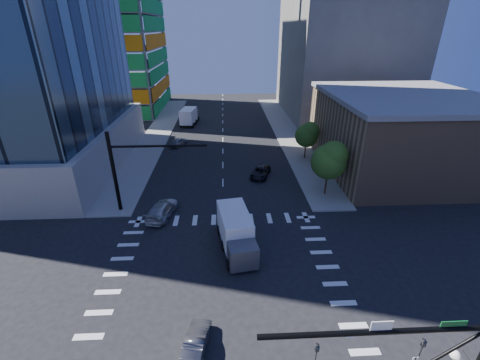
{
  "coord_description": "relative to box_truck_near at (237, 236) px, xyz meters",
  "views": [
    {
      "loc": [
        0.39,
        -20.23,
        18.71
      ],
      "look_at": [
        1.78,
        8.0,
        5.14
      ],
      "focal_mm": 24.0,
      "sensor_mm": 36.0,
      "label": 1
    }
  ],
  "objects": [
    {
      "name": "car_nb_far",
      "position": [
        3.89,
        16.02,
        -0.87
      ],
      "size": [
        3.52,
        5.03,
        1.27
      ],
      "primitive_type": "imported",
      "rotation": [
        0.0,
        0.0,
        -0.34
      ],
      "color": "black",
      "rests_on": "ground"
    },
    {
      "name": "road_markings",
      "position": [
        -1.29,
        -3.77,
        -1.5
      ],
      "size": [
        20.0,
        20.0,
        0.01
      ],
      "primitive_type": "cube",
      "color": "silver",
      "rests_on": "ground"
    },
    {
      "name": "commercial_building",
      "position": [
        23.71,
        18.23,
        3.81
      ],
      "size": [
        20.5,
        22.5,
        10.6
      ],
      "color": "#8C7151",
      "rests_on": "ground"
    },
    {
      "name": "car_sb_cross",
      "position": [
        -3.01,
        -10.01,
        -0.89
      ],
      "size": [
        1.89,
        3.89,
        1.23
      ],
      "primitive_type": "imported",
      "rotation": [
        0.0,
        0.0,
        2.98
      ],
      "color": "#4A494E",
      "rests_on": "ground"
    },
    {
      "name": "bg_building_ne",
      "position": [
        25.71,
        51.23,
        12.49
      ],
      "size": [
        24.0,
        30.0,
        28.0
      ],
      "primitive_type": "cube",
      "color": "#64605A",
      "rests_on": "ground"
    },
    {
      "name": "car_sb_near",
      "position": [
        -7.89,
        6.37,
        -0.72
      ],
      "size": [
        3.37,
        5.8,
        1.58
      ],
      "primitive_type": "imported",
      "rotation": [
        0.0,
        0.0,
        2.92
      ],
      "color": "#B7B7B7",
      "rests_on": "ground"
    },
    {
      "name": "sidewalk_ne",
      "position": [
        11.21,
        36.23,
        -1.43
      ],
      "size": [
        5.0,
        60.0,
        0.15
      ],
      "primitive_type": "cube",
      "color": "gray",
      "rests_on": "ground"
    },
    {
      "name": "box_truck_near",
      "position": [
        0.0,
        0.0,
        0.0
      ],
      "size": [
        3.77,
        6.85,
        3.4
      ],
      "rotation": [
        0.0,
        0.0,
        0.16
      ],
      "color": "black",
      "rests_on": "ground"
    },
    {
      "name": "ground",
      "position": [
        -1.29,
        -3.77,
        -1.51
      ],
      "size": [
        160.0,
        160.0,
        0.0
      ],
      "primitive_type": "plane",
      "color": "black",
      "rests_on": "ground"
    },
    {
      "name": "tree_south",
      "position": [
        11.34,
        10.14,
        3.18
      ],
      "size": [
        4.16,
        4.16,
        6.82
      ],
      "color": "#382316",
      "rests_on": "sidewalk_ne"
    },
    {
      "name": "tree_north",
      "position": [
        11.64,
        22.14,
        2.48
      ],
      "size": [
        3.54,
        3.52,
        5.78
      ],
      "color": "#382316",
      "rests_on": "sidewalk_ne"
    },
    {
      "name": "sidewalk_nw",
      "position": [
        -13.79,
        36.23,
        -1.43
      ],
      "size": [
        5.0,
        60.0,
        0.15
      ],
      "primitive_type": "cube",
      "color": "gray",
      "rests_on": "ground"
    },
    {
      "name": "signal_mast_nw",
      "position": [
        -11.29,
        7.73,
        3.99
      ],
      "size": [
        10.2,
        0.4,
        9.0
      ],
      "color": "black",
      "rests_on": "sidewalk_nw"
    },
    {
      "name": "box_truck_far",
      "position": [
        -8.2,
        43.12,
        0.0
      ],
      "size": [
        3.66,
        6.82,
        3.41
      ],
      "rotation": [
        0.0,
        0.0,
        3.0
      ],
      "color": "black",
      "rests_on": "ground"
    },
    {
      "name": "car_sb_mid",
      "position": [
        -8.96,
        29.35,
        -0.83
      ],
      "size": [
        3.06,
        4.31,
        1.36
      ],
      "primitive_type": "imported",
      "rotation": [
        0.0,
        0.0,
        2.73
      ],
      "color": "#929299",
      "rests_on": "ground"
    }
  ]
}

